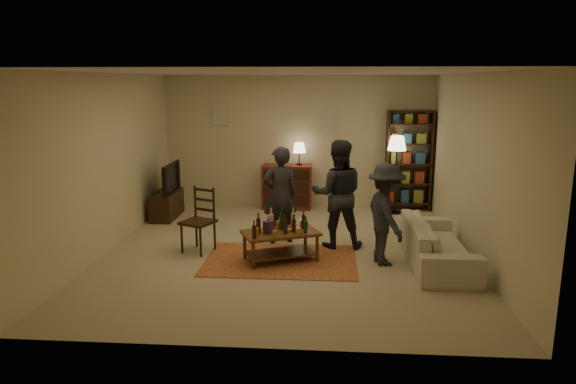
# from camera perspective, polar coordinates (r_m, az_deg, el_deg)

# --- Properties ---
(floor) EXTENTS (6.00, 6.00, 0.00)m
(floor) POSITION_cam_1_polar(r_m,az_deg,el_deg) (8.03, -0.17, -6.50)
(floor) COLOR #C6B793
(floor) RESTS_ON ground
(room_shell) EXTENTS (6.00, 6.00, 6.00)m
(room_shell) POSITION_cam_1_polar(r_m,az_deg,el_deg) (10.66, -2.44, 8.12)
(room_shell) COLOR beige
(room_shell) RESTS_ON ground
(rug) EXTENTS (2.20, 1.50, 0.01)m
(rug) POSITION_cam_1_polar(r_m,az_deg,el_deg) (7.59, -0.83, -7.57)
(rug) COLOR maroon
(rug) RESTS_ON ground
(coffee_table) EXTENTS (1.22, 0.97, 0.78)m
(coffee_table) POSITION_cam_1_polar(r_m,az_deg,el_deg) (7.47, -0.88, -4.77)
(coffee_table) COLOR brown
(coffee_table) RESTS_ON ground
(dining_chair) EXTENTS (0.58, 0.58, 1.01)m
(dining_chair) POSITION_cam_1_polar(r_m,az_deg,el_deg) (7.99, -9.73, -2.77)
(dining_chair) COLOR black
(dining_chair) RESTS_ON ground
(tv_stand) EXTENTS (0.40, 1.00, 1.06)m
(tv_stand) POSITION_cam_1_polar(r_m,az_deg,el_deg) (10.10, -13.33, -0.64)
(tv_stand) COLOR black
(tv_stand) RESTS_ON ground
(dresser) EXTENTS (1.00, 0.50, 1.36)m
(dresser) POSITION_cam_1_polar(r_m,az_deg,el_deg) (10.53, -0.08, 0.73)
(dresser) COLOR maroon
(dresser) RESTS_ON ground
(bookshelf) EXTENTS (0.90, 0.34, 2.02)m
(bookshelf) POSITION_cam_1_polar(r_m,az_deg,el_deg) (10.60, 13.23, 3.54)
(bookshelf) COLOR black
(bookshelf) RESTS_ON ground
(floor_lamp) EXTENTS (0.36, 0.36, 1.54)m
(floor_lamp) POSITION_cam_1_polar(r_m,az_deg,el_deg) (10.21, 12.00, 4.76)
(floor_lamp) COLOR black
(floor_lamp) RESTS_ON ground
(sofa) EXTENTS (0.81, 2.08, 0.61)m
(sofa) POSITION_cam_1_polar(r_m,az_deg,el_deg) (7.70, 16.22, -5.44)
(sofa) COLOR beige
(sofa) RESTS_ON ground
(person_left) EXTENTS (0.67, 0.56, 1.57)m
(person_left) POSITION_cam_1_polar(r_m,az_deg,el_deg) (8.23, -0.90, -0.34)
(person_left) COLOR #26272E
(person_left) RESTS_ON ground
(person_right) EXTENTS (0.85, 0.67, 1.70)m
(person_right) POSITION_cam_1_polar(r_m,az_deg,el_deg) (8.03, 5.53, -0.24)
(person_right) COLOR #24252B
(person_right) RESTS_ON ground
(person_by_sofa) EXTENTS (0.77, 1.06, 1.46)m
(person_by_sofa) POSITION_cam_1_polar(r_m,az_deg,el_deg) (7.39, 10.81, -2.45)
(person_by_sofa) COLOR #26282E
(person_by_sofa) RESTS_ON ground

